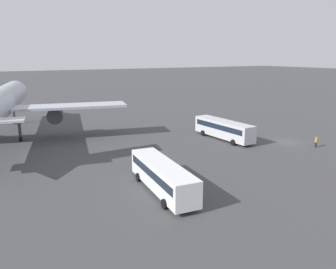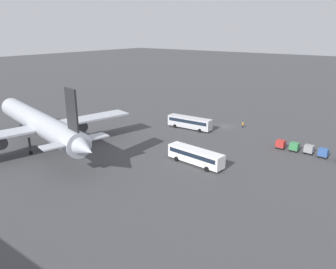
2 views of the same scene
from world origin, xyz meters
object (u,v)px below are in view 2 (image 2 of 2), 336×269
(shuttle_bus_near, at_px, (190,122))
(cargo_cart_green, at_px, (294,146))
(airplane, at_px, (40,123))
(cargo_cart_red, at_px, (281,144))
(cargo_cart_grey, at_px, (309,149))
(worker_person, at_px, (243,125))
(cargo_cart_blue, at_px, (323,153))
(shuttle_bus_far, at_px, (196,155))

(shuttle_bus_near, bearing_deg, cargo_cart_green, 175.71)
(airplane, xyz_separation_m, cargo_cart_red, (-44.19, -33.86, -5.12))
(cargo_cart_grey, xyz_separation_m, cargo_cart_green, (3.12, 0.36, 0.00))
(worker_person, bearing_deg, airplane, 56.09)
(cargo_cart_grey, bearing_deg, cargo_cart_blue, 171.07)
(cargo_cart_green, bearing_deg, worker_person, -30.86)
(shuttle_bus_near, relative_size, cargo_cart_red, 6.25)
(cargo_cart_grey, height_order, cargo_cart_red, same)
(shuttle_bus_near, xyz_separation_m, cargo_cart_blue, (-35.31, 0.78, -0.80))
(cargo_cart_green, bearing_deg, cargo_cart_blue, 178.80)
(cargo_cart_grey, bearing_deg, cargo_cart_green, 6.56)
(shuttle_bus_far, xyz_separation_m, cargo_cart_red, (-11.05, -19.79, -0.75))
(shuttle_bus_near, xyz_separation_m, cargo_cart_red, (-25.96, 0.73, -0.80))
(cargo_cart_blue, xyz_separation_m, cargo_cart_green, (6.23, -0.13, 0.00))
(airplane, relative_size, shuttle_bus_far, 3.86)
(airplane, distance_m, cargo_cart_red, 55.91)
(shuttle_bus_far, bearing_deg, cargo_cart_grey, -125.04)
(worker_person, height_order, cargo_cart_red, cargo_cart_red)
(shuttle_bus_near, height_order, cargo_cart_green, shuttle_bus_near)
(shuttle_bus_far, relative_size, cargo_cart_grey, 6.19)
(cargo_cart_grey, bearing_deg, cargo_cart_red, 4.06)
(shuttle_bus_near, height_order, cargo_cart_grey, shuttle_bus_near)
(shuttle_bus_far, relative_size, cargo_cart_green, 6.19)
(cargo_cart_green, height_order, cargo_cart_red, same)
(airplane, xyz_separation_m, cargo_cart_green, (-47.31, -33.95, -5.12))
(cargo_cart_grey, height_order, cargo_cart_green, same)
(airplane, bearing_deg, cargo_cart_red, -129.89)
(airplane, height_order, cargo_cart_green, airplane)
(shuttle_bus_near, bearing_deg, worker_person, -142.86)
(shuttle_bus_near, distance_m, worker_person, 15.22)
(cargo_cart_blue, relative_size, cargo_cart_grey, 1.00)
(cargo_cart_red, bearing_deg, shuttle_bus_near, -1.62)
(shuttle_bus_near, relative_size, cargo_cart_green, 6.25)
(shuttle_bus_near, height_order, cargo_cart_blue, shuttle_bus_near)
(airplane, height_order, shuttle_bus_far, airplane)
(shuttle_bus_near, relative_size, cargo_cart_grey, 6.25)
(cargo_cart_blue, height_order, cargo_cart_green, same)
(airplane, xyz_separation_m, shuttle_bus_far, (-33.15, -14.07, -4.37))
(shuttle_bus_near, distance_m, shuttle_bus_far, 25.37)
(cargo_cart_green, bearing_deg, cargo_cart_grey, -173.44)
(shuttle_bus_far, bearing_deg, shuttle_bus_near, -48.55)
(shuttle_bus_near, height_order, cargo_cart_red, shuttle_bus_near)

